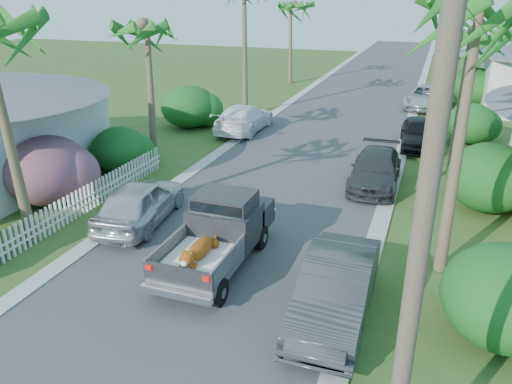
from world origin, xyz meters
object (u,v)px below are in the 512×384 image
at_px(parked_car_rf, 419,133).
at_px(utility_pole_a, 419,248).
at_px(parked_car_ln, 140,203).
at_px(parked_car_lf, 244,118).
at_px(parked_car_rd, 427,97).
at_px(utility_pole_d, 446,24).
at_px(utility_pole_b, 440,73).
at_px(palm_r_d, 461,0).
at_px(palm_r_b, 472,33).
at_px(parked_car_rm, 375,170).
at_px(palm_l_b, 145,25).
at_px(parked_car_rn, 335,290).
at_px(utility_pole_c, 444,39).
at_px(palm_l_d, 292,4).
at_px(pickup_truck, 222,229).

height_order(parked_car_rf, utility_pole_a, utility_pole_a).
relative_size(parked_car_ln, utility_pole_a, 0.50).
bearing_deg(utility_pole_a, parked_car_lf, 116.85).
distance_m(parked_car_rd, utility_pole_d, 15.52).
height_order(parked_car_rd, parked_car_lf, parked_car_lf).
xyz_separation_m(parked_car_rd, utility_pole_b, (0.60, -14.98, 3.86)).
xyz_separation_m(palm_r_d, utility_pole_a, (-0.90, -42.00, -2.14)).
height_order(palm_r_b, utility_pole_d, utility_pole_d).
xyz_separation_m(parked_car_rm, parked_car_lf, (-8.18, 6.09, 0.07)).
bearing_deg(parked_car_rf, palm_l_b, -156.96).
bearing_deg(parked_car_rn, utility_pole_a, -69.81).
bearing_deg(utility_pole_c, palm_l_b, -127.78).
height_order(parked_car_rn, parked_car_ln, parked_car_rn).
bearing_deg(parked_car_ln, parked_car_rn, 150.81).
distance_m(palm_l_d, utility_pole_c, 13.63).
height_order(palm_l_b, palm_r_b, palm_l_b).
bearing_deg(parked_car_rm, palm_r_d, 82.27).
height_order(parked_car_rm, parked_car_ln, parked_car_ln).
distance_m(parked_car_rn, utility_pole_d, 40.68).
distance_m(parked_car_rm, palm_l_d, 24.86).
xyz_separation_m(parked_car_ln, palm_l_b, (-3.20, 6.41, 5.38)).
relative_size(parked_car_ln, palm_r_b, 0.63).
distance_m(parked_car_rd, utility_pole_b, 15.48).
distance_m(utility_pole_b, utility_pole_d, 30.00).
distance_m(parked_car_rf, utility_pole_c, 10.53).
height_order(palm_l_d, utility_pole_d, utility_pole_d).
xyz_separation_m(pickup_truck, palm_l_d, (-6.57, 29.78, 5.43)).
bearing_deg(parked_car_rm, parked_car_ln, -140.03).
bearing_deg(utility_pole_a, parked_car_rf, 91.70).
xyz_separation_m(pickup_truck, parked_car_rd, (4.93, 23.76, -0.27)).
distance_m(parked_car_rd, parked_car_ln, 23.99).
bearing_deg(parked_car_rn, utility_pole_b, 79.47).
relative_size(parked_car_rf, palm_l_b, 0.60).
bearing_deg(palm_r_b, parked_car_ln, -137.30).
distance_m(parked_car_rd, utility_pole_c, 3.91).
relative_size(parked_car_rn, utility_pole_d, 0.53).
distance_m(palm_l_b, palm_r_d, 31.00).
relative_size(parked_car_rn, parked_car_ln, 1.05).
distance_m(palm_l_b, palm_l_d, 22.00).
bearing_deg(palm_r_d, utility_pole_c, -94.29).
bearing_deg(parked_car_lf, parked_car_rm, 143.72).
relative_size(parked_car_ln, palm_r_d, 0.57).
bearing_deg(utility_pole_d, palm_l_b, -111.80).
xyz_separation_m(palm_r_b, utility_pole_d, (-1.00, 28.00, -1.35)).
bearing_deg(palm_r_d, palm_l_b, -115.41).
xyz_separation_m(palm_l_b, utility_pole_c, (12.40, 16.00, -1.55)).
relative_size(parked_car_rm, palm_l_d, 0.62).
bearing_deg(parked_car_lf, parked_car_rf, -178.99).
height_order(parked_car_rn, parked_car_rd, parked_car_rn).
height_order(parked_car_ln, palm_r_d, palm_r_d).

